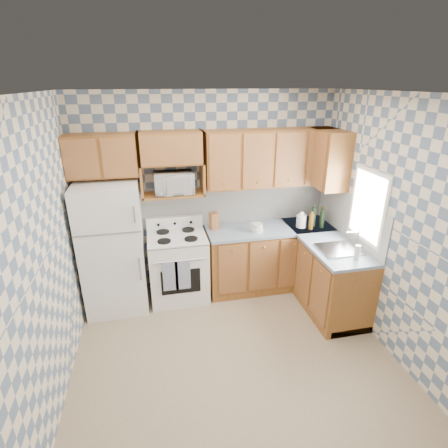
# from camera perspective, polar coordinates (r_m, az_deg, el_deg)

# --- Properties ---
(floor) EXTENTS (3.40, 3.40, 0.00)m
(floor) POSITION_cam_1_polar(r_m,az_deg,el_deg) (4.10, 1.63, -20.53)
(floor) COLOR #897457
(floor) RESTS_ON ground
(back_wall) EXTENTS (3.40, 0.02, 2.70)m
(back_wall) POSITION_cam_1_polar(r_m,az_deg,el_deg) (4.80, -2.73, 4.83)
(back_wall) COLOR slate
(back_wall) RESTS_ON ground
(right_wall) EXTENTS (0.02, 3.20, 2.70)m
(right_wall) POSITION_cam_1_polar(r_m,az_deg,el_deg) (4.07, 25.83, -0.76)
(right_wall) COLOR slate
(right_wall) RESTS_ON ground
(backsplash_back) EXTENTS (2.60, 0.02, 0.56)m
(backsplash_back) POSITION_cam_1_polar(r_m,az_deg,el_deg) (4.91, 1.93, 3.43)
(backsplash_back) COLOR silver
(backsplash_back) RESTS_ON back_wall
(backsplash_right) EXTENTS (0.02, 1.60, 0.56)m
(backsplash_right) POSITION_cam_1_polar(r_m,az_deg,el_deg) (4.72, 19.75, 1.26)
(backsplash_right) COLOR silver
(backsplash_right) RESTS_ON right_wall
(refrigerator) EXTENTS (0.75, 0.70, 1.68)m
(refrigerator) POSITION_cam_1_polar(r_m,az_deg,el_deg) (4.63, -17.64, -3.71)
(refrigerator) COLOR white
(refrigerator) RESTS_ON floor
(stove_body) EXTENTS (0.76, 0.65, 0.90)m
(stove_body) POSITION_cam_1_polar(r_m,az_deg,el_deg) (4.81, -7.45, -7.01)
(stove_body) COLOR white
(stove_body) RESTS_ON floor
(cooktop) EXTENTS (0.76, 0.65, 0.02)m
(cooktop) POSITION_cam_1_polar(r_m,az_deg,el_deg) (4.60, -7.73, -2.06)
(cooktop) COLOR silver
(cooktop) RESTS_ON stove_body
(backguard) EXTENTS (0.76, 0.08, 0.17)m
(backguard) POSITION_cam_1_polar(r_m,az_deg,el_deg) (4.82, -8.07, 0.29)
(backguard) COLOR white
(backguard) RESTS_ON cooktop
(dish_towel_left) EXTENTS (0.19, 0.02, 0.40)m
(dish_towel_left) POSITION_cam_1_polar(r_m,az_deg,el_deg) (4.46, -8.74, -8.41)
(dish_towel_left) COLOR navy
(dish_towel_left) RESTS_ON stove_body
(dish_towel_right) EXTENTS (0.19, 0.02, 0.40)m
(dish_towel_right) POSITION_cam_1_polar(r_m,az_deg,el_deg) (4.47, -6.75, -8.23)
(dish_towel_right) COLOR navy
(dish_towel_right) RESTS_ON stove_body
(base_cabinets_back) EXTENTS (1.75, 0.60, 0.88)m
(base_cabinets_back) POSITION_cam_1_polar(r_m,az_deg,el_deg) (5.07, 7.30, -5.47)
(base_cabinets_back) COLOR brown
(base_cabinets_back) RESTS_ON floor
(base_cabinets_right) EXTENTS (0.60, 1.60, 0.88)m
(base_cabinets_right) POSITION_cam_1_polar(r_m,az_deg,el_deg) (4.89, 15.66, -7.32)
(base_cabinets_right) COLOR brown
(base_cabinets_right) RESTS_ON floor
(countertop_back) EXTENTS (1.77, 0.63, 0.04)m
(countertop_back) POSITION_cam_1_polar(r_m,az_deg,el_deg) (4.87, 7.58, -0.70)
(countertop_back) COLOR slate
(countertop_back) RESTS_ON base_cabinets_back
(countertop_right) EXTENTS (0.63, 1.60, 0.04)m
(countertop_right) POSITION_cam_1_polar(r_m,az_deg,el_deg) (4.68, 16.19, -2.42)
(countertop_right) COLOR slate
(countertop_right) RESTS_ON base_cabinets_right
(upper_cabinets_back) EXTENTS (1.75, 0.33, 0.74)m
(upper_cabinets_back) POSITION_cam_1_polar(r_m,az_deg,el_deg) (4.72, 7.60, 10.64)
(upper_cabinets_back) COLOR brown
(upper_cabinets_back) RESTS_ON back_wall
(upper_cabinets_fridge) EXTENTS (0.82, 0.33, 0.50)m
(upper_cabinets_fridge) POSITION_cam_1_polar(r_m,az_deg,el_deg) (4.46, -19.36, 10.50)
(upper_cabinets_fridge) COLOR brown
(upper_cabinets_fridge) RESTS_ON back_wall
(upper_cabinets_right) EXTENTS (0.33, 0.70, 0.74)m
(upper_cabinets_right) POSITION_cam_1_polar(r_m,az_deg,el_deg) (4.84, 16.43, 10.23)
(upper_cabinets_right) COLOR brown
(upper_cabinets_right) RESTS_ON right_wall
(microwave_shelf) EXTENTS (0.80, 0.33, 0.03)m
(microwave_shelf) POSITION_cam_1_polar(r_m,az_deg,el_deg) (4.56, -8.25, 4.82)
(microwave_shelf) COLOR brown
(microwave_shelf) RESTS_ON back_wall
(microwave) EXTENTS (0.50, 0.35, 0.27)m
(microwave) POSITION_cam_1_polar(r_m,az_deg,el_deg) (4.53, -8.22, 6.68)
(microwave) COLOR white
(microwave) RESTS_ON microwave_shelf
(sink) EXTENTS (0.48, 0.40, 0.03)m
(sink) POSITION_cam_1_polar(r_m,az_deg,el_deg) (4.40, 18.35, -3.96)
(sink) COLOR #B7B7BC
(sink) RESTS_ON countertop_right
(window) EXTENTS (0.02, 0.66, 0.86)m
(window) POSITION_cam_1_polar(r_m,az_deg,el_deg) (4.36, 22.43, 2.69)
(window) COLOR silver
(window) RESTS_ON right_wall
(bottle_0) EXTENTS (0.06, 0.06, 0.28)m
(bottle_0) POSITION_cam_1_polar(r_m,az_deg,el_deg) (4.95, 14.42, 1.15)
(bottle_0) COLOR black
(bottle_0) RESTS_ON countertop_back
(bottle_1) EXTENTS (0.06, 0.06, 0.26)m
(bottle_1) POSITION_cam_1_polar(r_m,az_deg,el_deg) (4.95, 15.74, 0.88)
(bottle_1) COLOR black
(bottle_1) RESTS_ON countertop_back
(bottle_2) EXTENTS (0.06, 0.06, 0.25)m
(bottle_2) POSITION_cam_1_polar(r_m,az_deg,el_deg) (5.06, 15.73, 1.23)
(bottle_2) COLOR brown
(bottle_2) RESTS_ON countertop_back
(bottle_3) EXTENTS (0.06, 0.06, 0.23)m
(bottle_3) POSITION_cam_1_polar(r_m,az_deg,el_deg) (4.86, 14.05, 0.45)
(bottle_3) COLOR brown
(bottle_3) RESTS_ON countertop_back
(knife_block) EXTENTS (0.13, 0.13, 0.24)m
(knife_block) POSITION_cam_1_polar(r_m,az_deg,el_deg) (4.72, -1.64, 0.51)
(knife_block) COLOR brown
(knife_block) RESTS_ON countertop_back
(electric_kettle) EXTENTS (0.14, 0.14, 0.17)m
(electric_kettle) POSITION_cam_1_polar(r_m,az_deg,el_deg) (4.91, 12.50, 0.47)
(electric_kettle) COLOR white
(electric_kettle) RESTS_ON countertop_back
(food_containers) EXTENTS (0.17, 0.17, 0.11)m
(food_containers) POSITION_cam_1_polar(r_m,az_deg,el_deg) (4.68, 5.39, -0.57)
(food_containers) COLOR beige
(food_containers) RESTS_ON countertop_back
(soap_bottle) EXTENTS (0.06, 0.06, 0.17)m
(soap_bottle) POSITION_cam_1_polar(r_m,az_deg,el_deg) (4.21, 20.94, -4.34)
(soap_bottle) COLOR beige
(soap_bottle) RESTS_ON countertop_right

